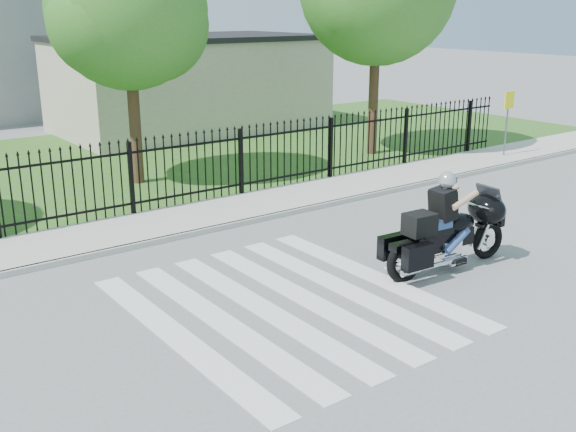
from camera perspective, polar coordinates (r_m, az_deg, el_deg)
ground at (r=11.28m, az=-0.21°, el=-7.45°), size 120.00×120.00×0.00m
crosswalk at (r=11.28m, az=-0.21°, el=-7.42°), size 5.00×5.50×0.01m
sidewalk at (r=15.30m, az=-11.39°, el=-0.82°), size 40.00×2.00×0.12m
curb at (r=14.45m, az=-9.67°, el=-1.81°), size 40.00×0.12×0.12m
grass_strip at (r=21.66m, az=-19.44°, el=3.68°), size 40.00×12.00×0.02m
iron_fence at (r=15.96m, az=-13.12°, el=2.95°), size 26.00×0.04×1.80m
tree_mid at (r=18.85m, az=-13.45°, el=16.62°), size 4.20×4.20×6.78m
building_low at (r=27.72m, az=-8.36°, el=10.88°), size 10.00×6.00×3.50m
building_low_roof at (r=27.58m, az=-8.53°, el=14.70°), size 10.20×6.20×0.20m
motorcycle_rider at (r=12.78m, az=13.24°, el=-1.10°), size 2.93×1.02×1.94m
traffic_sign at (r=22.92m, az=18.14°, el=8.52°), size 0.45×0.06×2.05m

